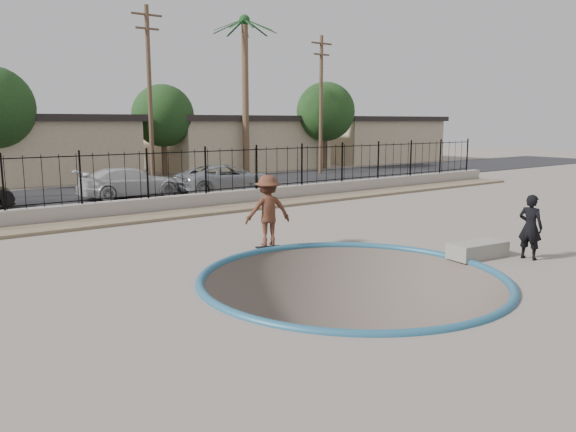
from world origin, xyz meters
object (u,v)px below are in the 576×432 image
(skateboard, at_px, (268,247))
(videographer, at_px, (530,227))
(skater, at_px, (268,214))
(concrete_ledge, at_px, (478,250))
(car_d, at_px, (228,179))
(car_c, at_px, (130,182))

(skateboard, xyz_separation_m, videographer, (4.68, -5.02, 0.79))
(skater, xyz_separation_m, videographer, (4.68, -5.02, -0.14))
(skater, height_order, skateboard, skater)
(concrete_ledge, bearing_deg, car_d, 84.16)
(car_c, bearing_deg, skateboard, 177.11)
(concrete_ledge, bearing_deg, skater, 132.58)
(concrete_ledge, xyz_separation_m, car_c, (-2.86, 16.50, 0.52))
(skater, bearing_deg, car_d, -97.12)
(concrete_ledge, distance_m, car_c, 16.75)
(videographer, xyz_separation_m, car_d, (0.66, 16.08, -0.10))
(skateboard, xyz_separation_m, concrete_ledge, (3.79, -4.12, 0.15))
(car_d, bearing_deg, videographer, -178.72)
(skater, distance_m, car_c, 12.41)
(skater, relative_size, skateboard, 2.67)
(car_d, bearing_deg, skateboard, 157.85)
(concrete_ledge, distance_m, car_d, 15.27)
(car_c, distance_m, car_d, 4.60)
(videographer, distance_m, concrete_ledge, 1.42)
(videographer, bearing_deg, skateboard, 36.52)
(skateboard, xyz_separation_m, car_c, (0.93, 12.38, 0.67))
(skater, height_order, car_d, skater)
(skateboard, relative_size, videographer, 0.44)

